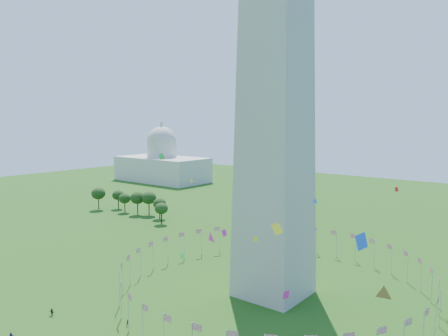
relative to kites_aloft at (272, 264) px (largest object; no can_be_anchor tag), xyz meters
The scene contains 4 objects.
flag_ring 35.71m from the kites_aloft, 121.34° to the left, with size 80.24×80.24×9.00m.
capitol_building 252.37m from the kites_aloft, 141.30° to the left, with size 70.00×35.00×46.00m, color beige, non-canonical shape.
kites_aloft is the anchor object (origin of this frame).
tree_line_west 142.07m from the kites_aloft, 150.87° to the left, with size 54.97×15.41×11.37m.
Camera 1 is at (59.71, -46.06, 46.58)m, focal length 35.00 mm.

